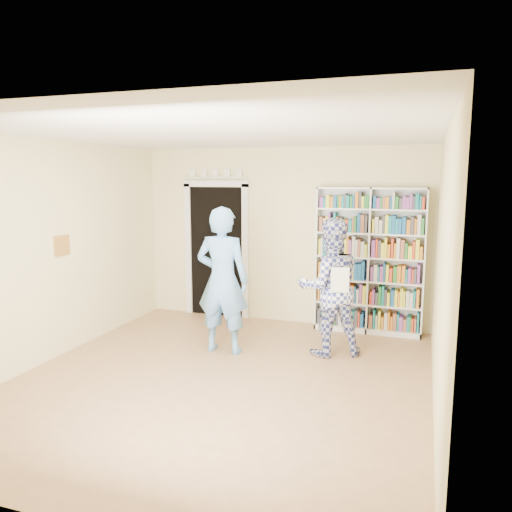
# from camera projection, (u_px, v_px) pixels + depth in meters

# --- Properties ---
(floor) EXTENTS (5.00, 5.00, 0.00)m
(floor) POSITION_uv_depth(u_px,v_px,m) (221.00, 380.00, 5.59)
(floor) COLOR #976B49
(floor) RESTS_ON ground
(ceiling) EXTENTS (5.00, 5.00, 0.00)m
(ceiling) POSITION_uv_depth(u_px,v_px,m) (218.00, 133.00, 5.17)
(ceiling) COLOR white
(ceiling) RESTS_ON wall_back
(wall_back) EXTENTS (4.50, 0.00, 4.50)m
(wall_back) POSITION_uv_depth(u_px,v_px,m) (282.00, 236.00, 7.72)
(wall_back) COLOR beige
(wall_back) RESTS_ON floor
(wall_left) EXTENTS (0.00, 5.00, 5.00)m
(wall_left) POSITION_uv_depth(u_px,v_px,m) (50.00, 252.00, 6.10)
(wall_left) COLOR beige
(wall_left) RESTS_ON floor
(wall_right) EXTENTS (0.00, 5.00, 5.00)m
(wall_right) POSITION_uv_depth(u_px,v_px,m) (441.00, 274.00, 4.67)
(wall_right) COLOR beige
(wall_right) RESTS_ON floor
(bookshelf) EXTENTS (1.53, 0.29, 2.11)m
(bookshelf) POSITION_uv_depth(u_px,v_px,m) (369.00, 260.00, 7.19)
(bookshelf) COLOR white
(bookshelf) RESTS_ON floor
(doorway) EXTENTS (1.10, 0.08, 2.43)m
(doorway) POSITION_uv_depth(u_px,v_px,m) (217.00, 244.00, 8.08)
(doorway) COLOR black
(doorway) RESTS_ON floor
(wall_art) EXTENTS (0.03, 0.25, 0.25)m
(wall_art) POSITION_uv_depth(u_px,v_px,m) (62.00, 246.00, 6.27)
(wall_art) COLOR brown
(wall_art) RESTS_ON wall_left
(man_blue) EXTENTS (0.70, 0.48, 1.89)m
(man_blue) POSITION_uv_depth(u_px,v_px,m) (222.00, 280.00, 6.38)
(man_blue) COLOR #69A5E9
(man_blue) RESTS_ON floor
(man_plaid) EXTENTS (1.05, 0.96, 1.74)m
(man_plaid) POSITION_uv_depth(u_px,v_px,m) (330.00, 288.00, 6.30)
(man_plaid) COLOR navy
(man_plaid) RESTS_ON floor
(paper_sheet) EXTENTS (0.21, 0.05, 0.31)m
(paper_sheet) POSITION_uv_depth(u_px,v_px,m) (340.00, 280.00, 5.97)
(paper_sheet) COLOR white
(paper_sheet) RESTS_ON man_plaid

